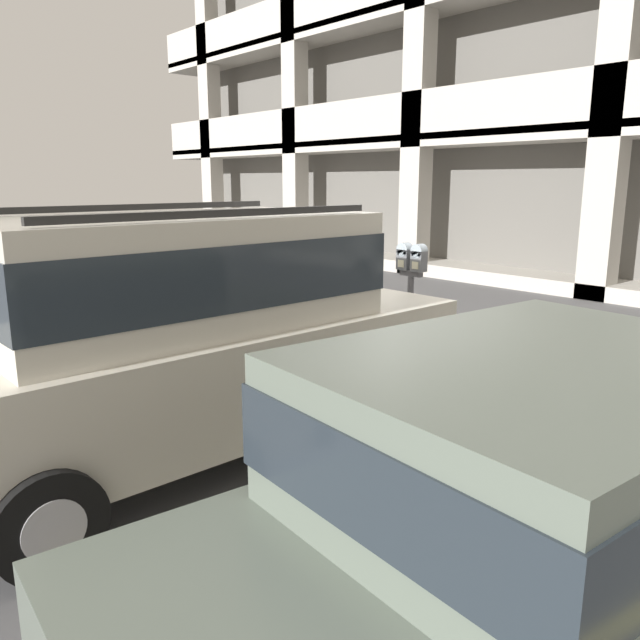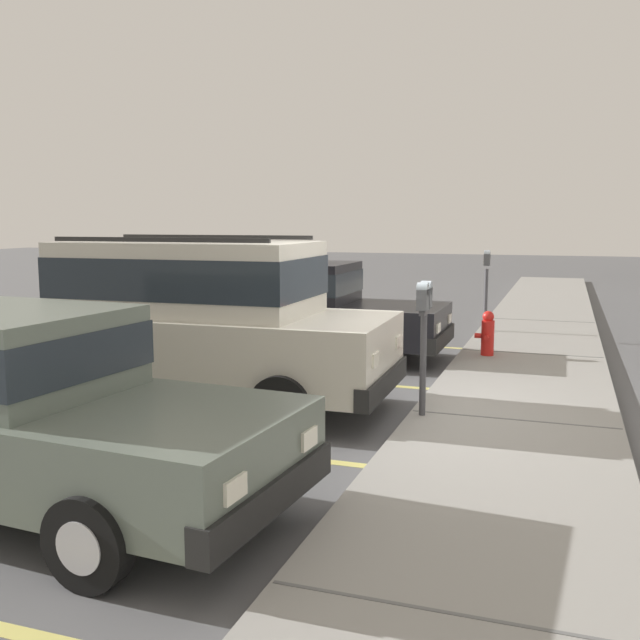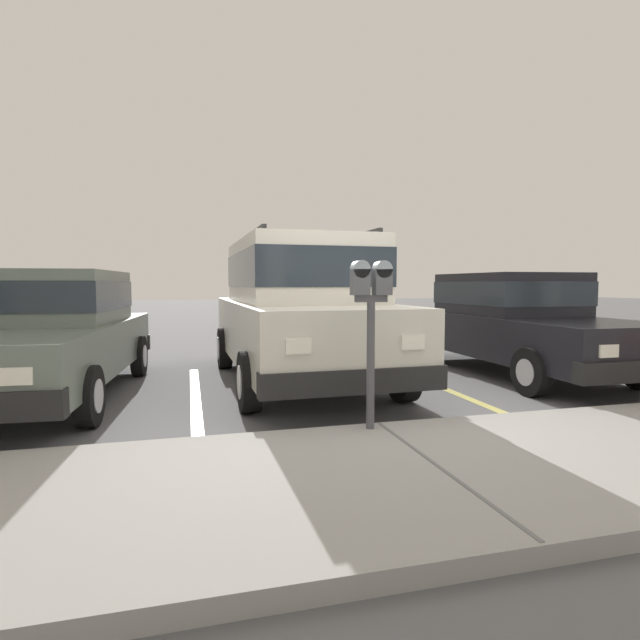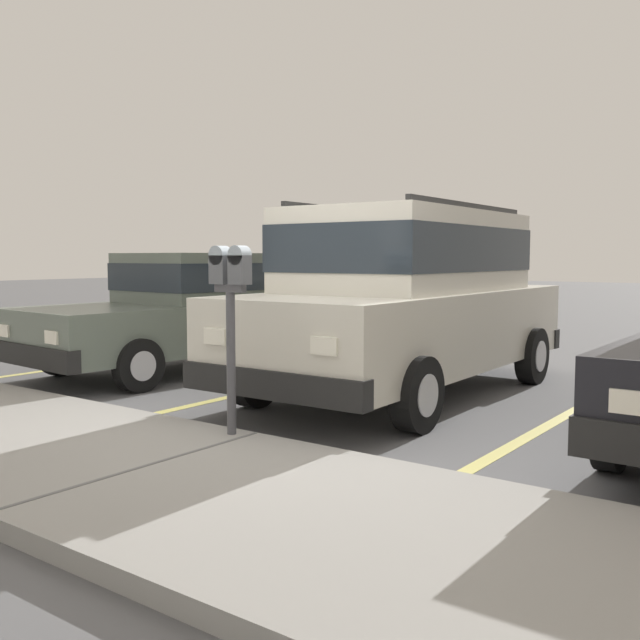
# 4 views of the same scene
# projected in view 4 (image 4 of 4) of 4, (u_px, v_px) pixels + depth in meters

# --- Properties ---
(ground_plane) EXTENTS (80.00, 80.00, 0.10)m
(ground_plane) POSITION_uv_depth(u_px,v_px,m) (274.00, 448.00, 5.74)
(ground_plane) COLOR #565659
(sidewalk) EXTENTS (40.00, 2.20, 0.12)m
(sidewalk) POSITION_uv_depth(u_px,v_px,m) (147.00, 474.00, 4.69)
(sidewalk) COLOR gray
(sidewalk) RESTS_ON ground_plane
(parking_stall_lines) EXTENTS (12.81, 4.80, 0.01)m
(parking_stall_lines) POSITION_uv_depth(u_px,v_px,m) (246.00, 393.00, 7.79)
(parking_stall_lines) COLOR #DBD16B
(parking_stall_lines) RESTS_ON ground_plane
(silver_suv) EXTENTS (2.09, 4.82, 2.03)m
(silver_suv) POSITION_uv_depth(u_px,v_px,m) (407.00, 294.00, 7.68)
(silver_suv) COLOR beige
(silver_suv) RESTS_ON ground_plane
(dark_hatchback) EXTENTS (2.07, 4.60, 1.54)m
(dark_hatchback) POSITION_uv_depth(u_px,v_px,m) (195.00, 308.00, 9.45)
(dark_hatchback) COLOR #5B665B
(dark_hatchback) RESTS_ON ground_plane
(parking_meter_near) EXTENTS (0.35, 0.12, 1.46)m
(parking_meter_near) POSITION_uv_depth(u_px,v_px,m) (230.00, 294.00, 5.43)
(parking_meter_near) COLOR #47474C
(parking_meter_near) RESTS_ON sidewalk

